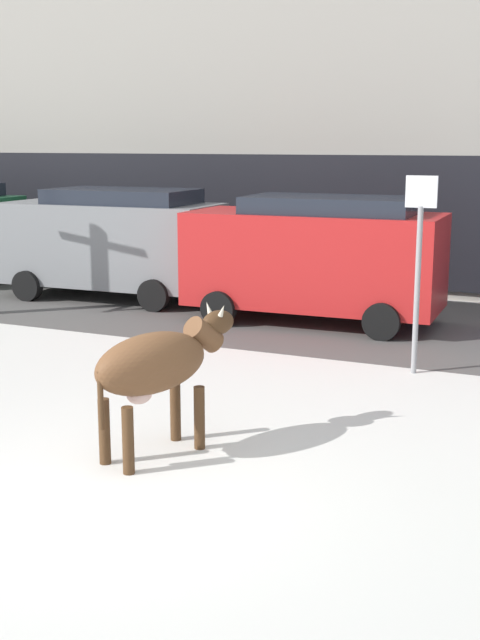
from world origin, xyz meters
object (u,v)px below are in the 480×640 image
object	(u,v)px
car_red_van	(315,256)
cow_brown	(157,364)
car_grey_van	(112,240)
street_sign	(419,258)

from	to	relation	value
car_red_van	cow_brown	bearing A→B (deg)	-84.34
car_grey_van	car_red_van	bearing A→B (deg)	-6.70
cow_brown	car_red_van	world-z (taller)	car_red_van
car_grey_van	street_sign	bearing A→B (deg)	-24.41
street_sign	car_red_van	bearing A→B (deg)	132.32
car_grey_van	car_red_van	size ratio (longest dim) A/B	1.00
cow_brown	car_red_van	size ratio (longest dim) A/B	0.41
cow_brown	street_sign	distance (m)	4.72
cow_brown	car_red_van	xyz separation A→B (m)	(-0.70, 7.03, 0.25)
car_red_van	street_sign	distance (m)	3.69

